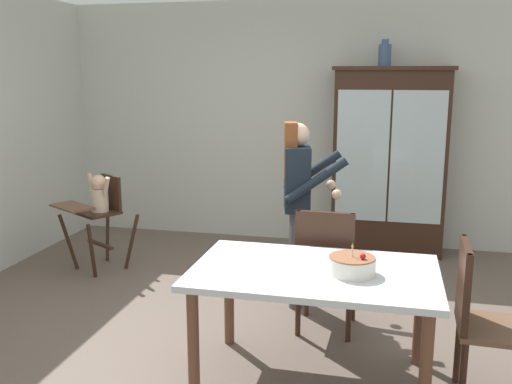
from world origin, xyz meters
TOP-DOWN VIEW (x-y plane):
  - ground_plane at (0.00, 0.00)m, footprint 6.24×6.24m
  - wall_back at (0.00, 2.63)m, footprint 5.32×0.06m
  - china_cabinet at (1.08, 2.37)m, footprint 1.22×0.48m
  - ceramic_vase at (0.98, 2.37)m, footprint 0.13×0.13m
  - high_chair_with_toddler at (-1.67, 1.14)m, footprint 0.79×0.84m
  - adult_person at (0.36, 0.71)m, footprint 0.58×0.56m
  - dining_table at (0.65, -0.48)m, footprint 1.50×0.94m
  - birthday_cake at (0.88, -0.51)m, footprint 0.28×0.28m
  - dining_chair_far_side at (0.65, 0.20)m, footprint 0.45×0.45m
  - dining_chair_right_end at (1.61, -0.49)m, footprint 0.46×0.46m

SIDE VIEW (x-z plane):
  - ground_plane at x=0.00m, z-range 0.00..0.00m
  - dining_chair_far_side at x=0.65m, z-range 0.08..1.04m
  - dining_chair_right_end at x=1.61m, z-range 0.08..1.04m
  - dining_table at x=0.65m, z-range 0.28..1.02m
  - high_chair_with_toddler at x=-1.67m, z-range 0.18..1.13m
  - birthday_cake at x=0.88m, z-range 0.70..0.89m
  - adult_person at x=0.36m, z-range 0.20..1.73m
  - china_cabinet at x=1.08m, z-range 0.01..1.98m
  - wall_back at x=0.00m, z-range 0.00..2.70m
  - ceramic_vase at x=0.98m, z-range 1.96..2.23m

